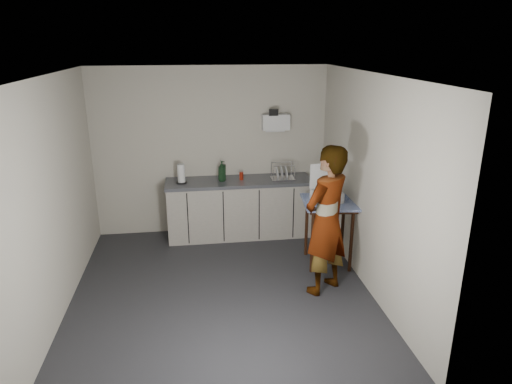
{
  "coord_description": "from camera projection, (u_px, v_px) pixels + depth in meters",
  "views": [
    {
      "loc": [
        -0.27,
        -4.96,
        2.95
      ],
      "look_at": [
        0.49,
        0.45,
        1.12
      ],
      "focal_mm": 32.0,
      "sensor_mm": 36.0,
      "label": 1
    }
  ],
  "objects": [
    {
      "name": "wall_back",
      "position": [
        211.0,
        152.0,
        7.08
      ],
      "size": [
        3.6,
        0.02,
        2.6
      ],
      "primitive_type": "cube",
      "color": "beige",
      "rests_on": "ground"
    },
    {
      "name": "bakery_box",
      "position": [
        326.0,
        193.0,
        6.07
      ],
      "size": [
        0.41,
        0.42,
        0.48
      ],
      "rotation": [
        0.0,
        0.0,
        0.22
      ],
      "color": "white",
      "rests_on": "side_table"
    },
    {
      "name": "side_table",
      "position": [
        329.0,
        209.0,
        6.11
      ],
      "size": [
        0.77,
        0.77,
        0.91
      ],
      "rotation": [
        0.0,
        0.0,
        -0.1
      ],
      "color": "#341A0B",
      "rests_on": "ground"
    },
    {
      "name": "ground",
      "position": [
        222.0,
        291.0,
        5.63
      ],
      "size": [
        4.0,
        4.0,
        0.0
      ],
      "primitive_type": "plane",
      "color": "#27272B",
      "rests_on": "ground"
    },
    {
      "name": "soda_can",
      "position": [
        241.0,
        176.0,
        6.99
      ],
      "size": [
        0.06,
        0.06,
        0.12
      ],
      "primitive_type": "cylinder",
      "color": "red",
      "rests_on": "kitchen_counter"
    },
    {
      "name": "ceiling",
      "position": [
        216.0,
        75.0,
        4.8
      ],
      "size": [
        3.6,
        4.0,
        0.01
      ],
      "primitive_type": "cube",
      "color": "white",
      "rests_on": "wall_back"
    },
    {
      "name": "wall_right",
      "position": [
        369.0,
        185.0,
        5.45
      ],
      "size": [
        0.02,
        4.0,
        2.6
      ],
      "primitive_type": "cube",
      "color": "beige",
      "rests_on": "ground"
    },
    {
      "name": "paper_towel",
      "position": [
        181.0,
        174.0,
        6.8
      ],
      "size": [
        0.16,
        0.16,
        0.29
      ],
      "color": "black",
      "rests_on": "kitchen_counter"
    },
    {
      "name": "dish_rack",
      "position": [
        282.0,
        175.0,
        7.02
      ],
      "size": [
        0.35,
        0.27,
        0.25
      ],
      "color": "silver",
      "rests_on": "kitchen_counter"
    },
    {
      "name": "standing_man",
      "position": [
        326.0,
        221.0,
        5.39
      ],
      "size": [
        0.8,
        0.75,
        1.83
      ],
      "primitive_type": "imported",
      "rotation": [
        0.0,
        0.0,
        3.76
      ],
      "color": "#B2A593",
      "rests_on": "ground"
    },
    {
      "name": "dark_bottle",
      "position": [
        224.0,
        172.0,
        6.95
      ],
      "size": [
        0.07,
        0.07,
        0.24
      ],
      "primitive_type": "cylinder",
      "color": "black",
      "rests_on": "kitchen_counter"
    },
    {
      "name": "wall_shelf",
      "position": [
        276.0,
        122.0,
        7.01
      ],
      "size": [
        0.42,
        0.18,
        0.37
      ],
      "color": "white",
      "rests_on": "ground"
    },
    {
      "name": "wall_left",
      "position": [
        56.0,
        199.0,
        4.98
      ],
      "size": [
        0.02,
        4.0,
        2.6
      ],
      "primitive_type": "cube",
      "color": "beige",
      "rests_on": "ground"
    },
    {
      "name": "kitchen_counter",
      "position": [
        239.0,
        209.0,
        7.14
      ],
      "size": [
        2.24,
        0.62,
        0.91
      ],
      "color": "black",
      "rests_on": "ground"
    },
    {
      "name": "soap_bottle",
      "position": [
        222.0,
        171.0,
        6.89
      ],
      "size": [
        0.17,
        0.17,
        0.32
      ],
      "primitive_type": "imported",
      "rotation": [
        0.0,
        0.0,
        0.68
      ],
      "color": "black",
      "rests_on": "kitchen_counter"
    }
  ]
}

